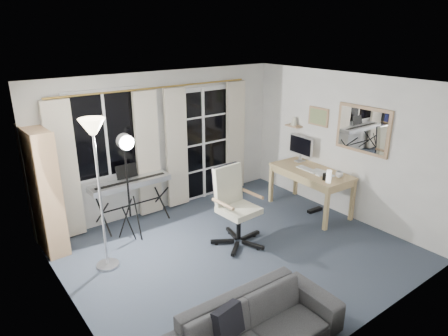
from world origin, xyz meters
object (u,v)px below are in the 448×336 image
Objects in this scene: bookshelf at (42,194)px; sofa at (255,321)px; office_chair at (233,199)px; torchiere_lamp at (95,151)px; mug at (339,174)px; studio_light at (126,155)px; desk at (311,175)px; monitor at (301,146)px; keyboard_piano at (130,184)px.

bookshelf reaches higher than sofa.
bookshelf reaches higher than office_chair.
torchiere_lamp is 16.52× the size of mug.
bookshelf is 1.06× the size of studio_light.
torchiere_lamp is 1.20× the size of studio_light.
desk is 2.65× the size of monitor.
monitor reaches higher than office_chair.
keyboard_piano is at bearing 155.95° from desk.
mug is at bearing -92.92° from monitor.
keyboard_piano is 0.91× the size of desk.
sofa is at bearing -75.71° from torchiere_lamp.
bookshelf is 1.35m from torchiere_lamp.
office_chair is (1.78, -0.48, -0.96)m from torchiere_lamp.
office_chair is 2.23m from sofa.
sofa is (-3.11, -2.32, -0.68)m from monitor.
studio_light is (1.07, -0.55, 0.51)m from bookshelf.
office_chair is 1.90m from mug.
sofa is at bearing -140.39° from monitor.
sofa is (0.02, -2.77, -1.01)m from studio_light.
sofa is (0.60, -2.34, -1.28)m from torchiere_lamp.
office_chair is at bearing -54.96° from keyboard_piano.
office_chair is 2.16× the size of monitor.
bookshelf reaches higher than monitor.
bookshelf is 4.54m from mug.
keyboard_piano is 3.27m from sofa.
desk is (2.93, -0.90, -0.71)m from studio_light.
torchiere_lamp is 3.76× the size of monitor.
studio_light is 3.38m from mug.
sofa is (-0.21, -3.25, -0.35)m from keyboard_piano.
desk is at bearing 34.14° from sofa.
torchiere_lamp is 2.73m from sofa.
torchiere_lamp is (0.49, -0.99, 0.79)m from bookshelf.
keyboard_piano is at bearing 48.50° from torchiere_lamp.
mug is at bearing -14.97° from torchiere_lamp.
bookshelf reaches higher than mug.
studio_light is (-0.23, -0.48, 0.65)m from keyboard_piano.
torchiere_lamp is 0.77m from studio_light.
desk is at bearing -22.05° from bookshelf.
mug is at bearing -75.82° from desk.
bookshelf is at bearing 169.47° from monitor.
mug is at bearing -33.97° from keyboard_piano.
bookshelf is 1.38× the size of keyboard_piano.
office_chair is at bearing -14.93° from torchiere_lamp.
office_chair is at bearing 164.99° from mug.
office_chair is 9.48× the size of mug.
desk is at bearing -7.55° from torchiere_lamp.
keyboard_piano is 0.84m from studio_light.
torchiere_lamp is 3.76m from monitor.
desk is 11.65× the size of mug.
mug reaches higher than sofa.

